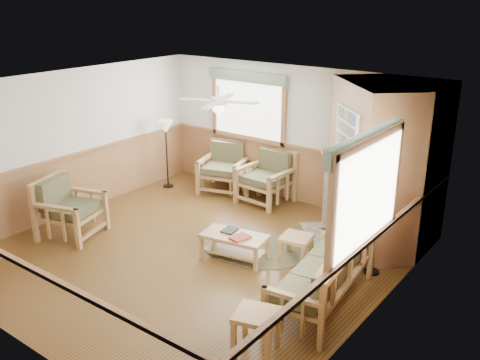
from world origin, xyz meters
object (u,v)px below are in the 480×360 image
Objects in this scene: floor_lamp_right at (375,226)px; floor_lamp_left at (167,154)px; footstool at (296,248)px; sofa at (322,273)px; coffee_table at (234,247)px; end_table_chairs at (245,184)px; armchair_left at (70,208)px; end_table_sofa at (256,333)px; armchair_back_right at (266,178)px; armchair_back_left at (223,168)px.

floor_lamp_left is at bearing 170.40° from floor_lamp_right.
sofa is at bearing -43.17° from footstool.
end_table_chairs reaches higher than coffee_table.
end_table_sofa is (4.39, -0.68, -0.24)m from armchair_left.
floor_lamp_left is at bearing -9.47° from armchair_left.
end_table_chairs is (1.26, 3.31, -0.24)m from armchair_left.
armchair_back_right is 1.87× the size of end_table_chairs.
armchair_back_right is at bearing -46.19° from armchair_left.
floor_lamp_left reaches higher than armchair_back_right.
end_table_chairs reaches higher than end_table_sofa.
armchair_left is at bearing -81.45° from floor_lamp_left.
end_table_sofa is at bearing -96.40° from floor_lamp_right.
end_table_chairs is at bearing -38.87° from armchair_left.
end_table_sofa is at bearing -11.02° from sofa.
footstool is (3.54, 1.60, -0.32)m from armchair_left.
coffee_table is at bearing -63.00° from armchair_back_right.
floor_lamp_left reaches higher than end_table_sofa.
floor_lamp_right reaches higher than armchair_left.
floor_lamp_right is (5.10, -0.86, 0.03)m from floor_lamp_left.
end_table_chairs is 3.73m from floor_lamp_right.
footstool is at bearing -48.50° from armchair_back_left.
sofa is 1.32m from footstool.
end_table_sofa is 1.20× the size of footstool.
footstool is 4.16m from floor_lamp_left.
armchair_left is 4.45m from end_table_sofa.
sofa is 3.66× the size of end_table_sofa.
sofa is at bearing 86.23° from end_table_sofa.
armchair_back_left is at bearing 148.86° from footstool.
footstool is at bearing 25.98° from coffee_table.
armchair_left reaches higher than sofa.
coffee_table is 0.67× the size of floor_lamp_right.
armchair_left reaches higher than end_table_chairs.
end_table_sofa is 2.43m from footstool.
end_table_chairs is at bearing -176.21° from armchair_back_right.
end_table_chairs is 1.20× the size of footstool.
floor_lamp_right is at bearing -9.60° from floor_lamp_left.
armchair_back_left reaches higher than footstool.
end_table_chairs is 1.00× the size of end_table_sofa.
floor_lamp_right is (1.14, 0.32, 0.57)m from footstool.
floor_lamp_left reaches higher than end_table_chairs.
end_table_chairs is 2.85m from footstool.
armchair_back_left is 2.22× the size of footstool.
sofa is 1.77m from coffee_table.
floor_lamp_left is 0.96× the size of floor_lamp_right.
armchair_back_right is 2.51m from coffee_table.
end_table_sofa is at bearing -116.88° from armchair_left.
end_table_sofa is 0.36× the size of floor_lamp_right.
armchair_back_right is 0.57m from end_table_chairs.
floor_lamp_left is (-2.19, -0.54, 0.23)m from armchair_back_right.
sofa is at bearing -99.41° from floor_lamp_right.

